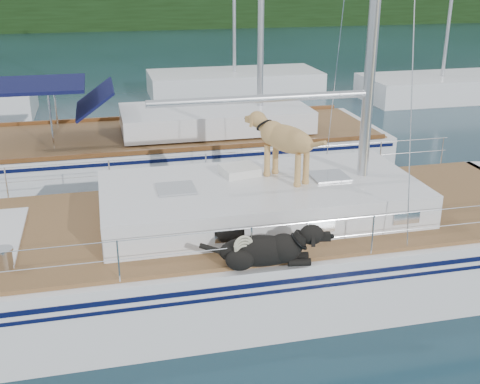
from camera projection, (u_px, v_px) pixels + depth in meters
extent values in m
plane|color=black|center=(214.00, 285.00, 10.35)|extent=(120.00, 120.00, 0.00)
cube|color=#595147|center=(112.00, 21.00, 52.19)|extent=(92.00, 1.00, 1.20)
cube|color=white|center=(214.00, 259.00, 10.17)|extent=(12.00, 3.80, 1.40)
cube|color=brown|center=(213.00, 220.00, 9.91)|extent=(11.52, 3.50, 0.06)
cube|color=white|center=(260.00, 198.00, 9.98)|extent=(5.20, 2.50, 0.55)
cylinder|color=silver|center=(262.00, 99.00, 9.39)|extent=(3.60, 0.12, 0.12)
cylinder|color=silver|center=(237.00, 229.00, 8.11)|extent=(10.56, 0.01, 0.01)
cylinder|color=silver|center=(195.00, 155.00, 11.30)|extent=(10.56, 0.01, 0.01)
cube|color=#1D30B5|center=(199.00, 186.00, 11.29)|extent=(0.68, 0.64, 0.04)
cube|color=silver|center=(240.00, 170.00, 10.23)|extent=(0.69, 0.60, 0.15)
torus|color=beige|center=(243.00, 245.00, 8.12)|extent=(0.36, 0.16, 0.35)
cylinder|color=silver|center=(4.00, 259.00, 8.21)|extent=(0.26, 0.26, 0.27)
cube|color=white|center=(171.00, 158.00, 15.68)|extent=(11.00, 3.50, 1.30)
cube|color=brown|center=(170.00, 134.00, 15.45)|extent=(10.56, 3.29, 0.06)
cube|color=white|center=(215.00, 118.00, 15.59)|extent=(4.80, 2.30, 0.55)
cube|color=#0E123E|center=(33.00, 85.00, 14.27)|extent=(2.40, 2.30, 0.08)
cube|color=white|center=(234.00, 84.00, 25.63)|extent=(7.20, 3.00, 1.10)
cube|color=white|center=(441.00, 89.00, 24.63)|extent=(6.40, 3.00, 1.10)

